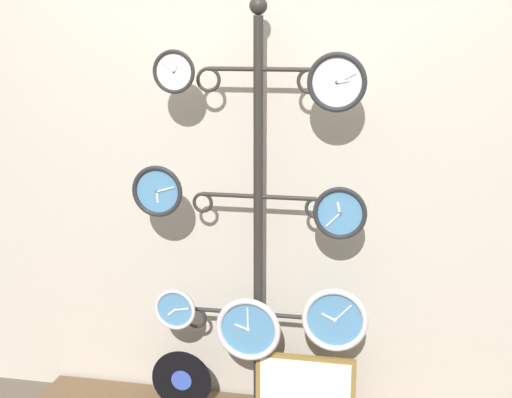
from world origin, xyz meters
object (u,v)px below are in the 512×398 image
(clock_middle_left, at_px, (158,191))
(picture_frame, at_px, (305,386))
(display_stand, at_px, (258,278))
(clock_bottom_left, at_px, (175,309))
(clock_bottom_right, at_px, (335,320))
(clock_top_left, at_px, (174,72))
(clock_top_right, at_px, (337,82))
(vinyl_record, at_px, (182,380))
(clock_middle_right, at_px, (340,213))
(clock_bottom_center, at_px, (248,329))

(clock_middle_left, relative_size, picture_frame, 0.50)
(display_stand, relative_size, clock_bottom_left, 10.03)
(clock_bottom_right, xyz_separation_m, picture_frame, (-0.14, 0.06, -0.37))
(display_stand, xyz_separation_m, clock_top_left, (-0.35, -0.09, 0.95))
(clock_top_right, height_order, clock_bottom_right, clock_top_right)
(clock_top_left, xyz_separation_m, vinyl_record, (-0.01, 0.01, -1.46))
(display_stand, distance_m, clock_bottom_right, 0.40)
(clock_top_left, relative_size, clock_middle_right, 0.81)
(vinyl_record, relative_size, picture_frame, 0.63)
(clock_middle_right, bearing_deg, clock_top_right, -166.67)
(display_stand, xyz_separation_m, clock_middle_right, (0.38, -0.09, 0.35))
(clock_top_left, xyz_separation_m, clock_middle_right, (0.73, 0.00, -0.59))
(display_stand, height_order, clock_bottom_left, display_stand)
(clock_top_left, height_order, picture_frame, clock_top_left)
(picture_frame, bearing_deg, clock_bottom_left, -173.98)
(clock_top_left, bearing_deg, clock_middle_left, -166.03)
(clock_bottom_right, bearing_deg, clock_bottom_center, 178.16)
(clock_middle_left, relative_size, clock_middle_right, 1.01)
(clock_top_right, height_order, picture_frame, clock_top_right)
(clock_top_left, relative_size, clock_bottom_center, 0.62)
(display_stand, distance_m, clock_middle_right, 0.52)
(display_stand, bearing_deg, picture_frame, -7.98)
(display_stand, relative_size, vinyl_record, 6.68)
(clock_middle_right, relative_size, clock_bottom_left, 1.18)
(clock_middle_right, height_order, clock_bottom_center, clock_middle_right)
(clock_bottom_left, bearing_deg, picture_frame, 6.02)
(clock_middle_left, bearing_deg, clock_top_right, 1.33)
(clock_middle_left, height_order, clock_bottom_left, clock_middle_left)
(clock_middle_left, bearing_deg, clock_bottom_left, 12.34)
(clock_bottom_right, bearing_deg, clock_middle_left, -178.85)
(clock_top_left, relative_size, clock_bottom_right, 0.64)
(clock_top_right, distance_m, clock_bottom_center, 1.20)
(clock_bottom_left, height_order, picture_frame, clock_bottom_left)
(clock_top_right, height_order, clock_bottom_left, clock_top_right)
(display_stand, distance_m, clock_bottom_center, 0.24)
(clock_middle_right, height_order, vinyl_record, clock_middle_right)
(clock_middle_left, distance_m, clock_bottom_left, 0.57)
(clock_middle_left, bearing_deg, vinyl_record, 24.99)
(vinyl_record, bearing_deg, clock_middle_left, -155.01)
(clock_top_left, relative_size, clock_top_right, 0.76)
(display_stand, relative_size, picture_frame, 4.22)
(clock_top_left, xyz_separation_m, clock_bottom_center, (0.32, 0.01, -1.17))
(clock_bottom_center, bearing_deg, clock_middle_right, -0.61)
(clock_bottom_right, distance_m, picture_frame, 0.40)
(clock_middle_left, bearing_deg, display_stand, 14.16)
(clock_middle_left, relative_size, clock_bottom_left, 1.19)
(clock_bottom_center, distance_m, clock_bottom_right, 0.41)
(display_stand, bearing_deg, clock_top_left, -165.79)
(vinyl_record, bearing_deg, picture_frame, 4.04)
(clock_middle_right, distance_m, clock_bottom_left, 0.90)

